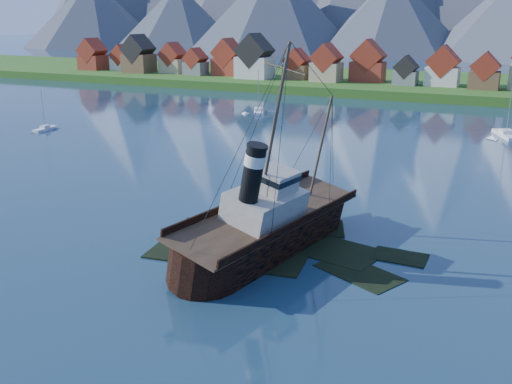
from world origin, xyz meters
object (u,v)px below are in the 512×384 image
at_px(sailboat_b, 45,129).
at_px(sailboat_c, 258,112).
at_px(tugboat_wreck, 270,220).
at_px(sailboat_e, 506,135).

bearing_deg(sailboat_b, sailboat_c, 46.79).
bearing_deg(tugboat_wreck, sailboat_b, 161.97).
height_order(tugboat_wreck, sailboat_b, tugboat_wreck).
distance_m(tugboat_wreck, sailboat_e, 84.90).
xyz_separation_m(tugboat_wreck, sailboat_b, (-77.98, 42.66, -2.96)).
relative_size(sailboat_b, sailboat_e, 0.78).
bearing_deg(sailboat_c, sailboat_e, -30.24).
distance_m(tugboat_wreck, sailboat_b, 88.93).
bearing_deg(sailboat_b, sailboat_e, 16.06).
height_order(tugboat_wreck, sailboat_e, tugboat_wreck).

